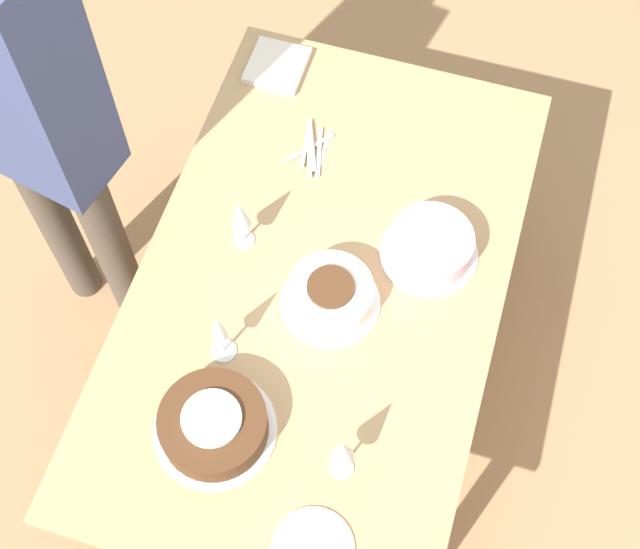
{
  "coord_description": "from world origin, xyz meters",
  "views": [
    {
      "loc": [
        1.03,
        0.31,
        2.82
      ],
      "look_at": [
        0.0,
        0.0,
        0.77
      ],
      "focal_mm": 50.0,
      "sensor_mm": 36.0,
      "label": 1
    }
  ],
  "objects_px": {
    "cake_center_white": "(330,295)",
    "cake_front_chocolate": "(213,425)",
    "wine_glass_near": "(219,330)",
    "cake_back_decorated": "(430,246)",
    "wine_glass_far": "(342,452)",
    "wine_glass_extra": "(240,215)",
    "person_cutting": "(22,102)"
  },
  "relations": [
    {
      "from": "wine_glass_near",
      "to": "wine_glass_far",
      "type": "bearing_deg",
      "value": 61.33
    },
    {
      "from": "cake_center_white",
      "to": "cake_front_chocolate",
      "type": "relative_size",
      "value": 0.87
    },
    {
      "from": "cake_front_chocolate",
      "to": "cake_back_decorated",
      "type": "bearing_deg",
      "value": 148.89
    },
    {
      "from": "wine_glass_far",
      "to": "wine_glass_extra",
      "type": "distance_m",
      "value": 0.68
    },
    {
      "from": "wine_glass_extra",
      "to": "cake_front_chocolate",
      "type": "bearing_deg",
      "value": 11.88
    },
    {
      "from": "cake_center_white",
      "to": "cake_front_chocolate",
      "type": "height_order",
      "value": "cake_center_white"
    },
    {
      "from": "cake_front_chocolate",
      "to": "wine_glass_near",
      "type": "relative_size",
      "value": 1.5
    },
    {
      "from": "cake_back_decorated",
      "to": "wine_glass_extra",
      "type": "bearing_deg",
      "value": -77.82
    },
    {
      "from": "wine_glass_near",
      "to": "wine_glass_far",
      "type": "relative_size",
      "value": 1.06
    },
    {
      "from": "wine_glass_extra",
      "to": "person_cutting",
      "type": "relative_size",
      "value": 0.11
    },
    {
      "from": "cake_center_white",
      "to": "cake_back_decorated",
      "type": "xyz_separation_m",
      "value": [
        -0.22,
        0.21,
        -0.0
      ]
    },
    {
      "from": "cake_back_decorated",
      "to": "wine_glass_near",
      "type": "bearing_deg",
      "value": -45.26
    },
    {
      "from": "cake_front_chocolate",
      "to": "cake_back_decorated",
      "type": "xyz_separation_m",
      "value": [
        -0.63,
        0.38,
        -0.0
      ]
    },
    {
      "from": "wine_glass_extra",
      "to": "person_cutting",
      "type": "distance_m",
      "value": 0.6
    },
    {
      "from": "cake_front_chocolate",
      "to": "person_cutting",
      "type": "relative_size",
      "value": 0.17
    },
    {
      "from": "wine_glass_extra",
      "to": "wine_glass_far",
      "type": "bearing_deg",
      "value": 39.37
    },
    {
      "from": "cake_back_decorated",
      "to": "wine_glass_extra",
      "type": "relative_size",
      "value": 1.37
    },
    {
      "from": "cake_back_decorated",
      "to": "person_cutting",
      "type": "relative_size",
      "value": 0.15
    },
    {
      "from": "wine_glass_extra",
      "to": "cake_back_decorated",
      "type": "bearing_deg",
      "value": 102.18
    },
    {
      "from": "cake_front_chocolate",
      "to": "wine_glass_far",
      "type": "relative_size",
      "value": 1.59
    },
    {
      "from": "cake_front_chocolate",
      "to": "wine_glass_near",
      "type": "bearing_deg",
      "value": -165.93
    },
    {
      "from": "cake_center_white",
      "to": "cake_front_chocolate",
      "type": "distance_m",
      "value": 0.45
    },
    {
      "from": "wine_glass_near",
      "to": "wine_glass_far",
      "type": "height_order",
      "value": "wine_glass_near"
    },
    {
      "from": "cake_front_chocolate",
      "to": "wine_glass_far",
      "type": "bearing_deg",
      "value": 90.05
    },
    {
      "from": "wine_glass_far",
      "to": "person_cutting",
      "type": "bearing_deg",
      "value": -119.11
    },
    {
      "from": "person_cutting",
      "to": "wine_glass_near",
      "type": "bearing_deg",
      "value": -17.42
    },
    {
      "from": "cake_back_decorated",
      "to": "wine_glass_far",
      "type": "height_order",
      "value": "wine_glass_far"
    },
    {
      "from": "cake_center_white",
      "to": "wine_glass_far",
      "type": "distance_m",
      "value": 0.45
    },
    {
      "from": "cake_back_decorated",
      "to": "wine_glass_far",
      "type": "bearing_deg",
      "value": -5.5
    },
    {
      "from": "cake_center_white",
      "to": "cake_back_decorated",
      "type": "bearing_deg",
      "value": 135.95
    },
    {
      "from": "wine_glass_near",
      "to": "cake_center_white",
      "type": "bearing_deg",
      "value": 133.54
    },
    {
      "from": "wine_glass_far",
      "to": "person_cutting",
      "type": "height_order",
      "value": "person_cutting"
    }
  ]
}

